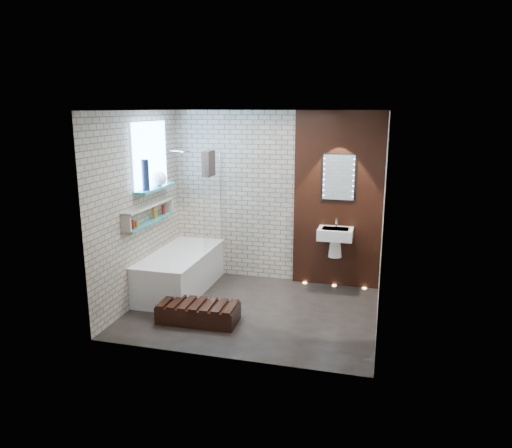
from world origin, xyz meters
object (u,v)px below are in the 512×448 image
(bathtub, at_px, (181,271))
(walnut_step, at_px, (198,313))
(bath_screen, at_px, (212,201))
(washbasin, at_px, (335,238))
(led_mirror, at_px, (339,177))

(bathtub, height_order, walnut_step, bathtub)
(bath_screen, bearing_deg, washbasin, 5.78)
(bathtub, xyz_separation_m, bath_screen, (0.35, 0.44, 0.99))
(bath_screen, distance_m, walnut_step, 1.85)
(bathtub, relative_size, washbasin, 3.00)
(bathtub, distance_m, led_mirror, 2.68)
(bathtub, bearing_deg, led_mirror, 19.78)
(bath_screen, relative_size, walnut_step, 1.40)
(washbasin, bearing_deg, led_mirror, 90.00)
(washbasin, relative_size, led_mirror, 0.83)
(washbasin, height_order, led_mirror, led_mirror)
(bathtub, bearing_deg, washbasin, 16.01)
(bath_screen, height_order, washbasin, bath_screen)
(bath_screen, distance_m, washbasin, 1.89)
(bath_screen, height_order, walnut_step, bath_screen)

